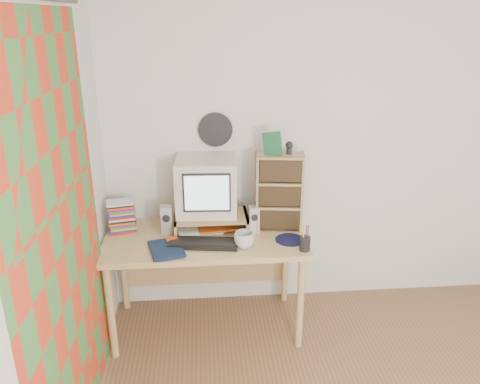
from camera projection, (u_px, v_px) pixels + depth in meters
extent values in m
plane|color=silver|center=(338.00, 150.00, 3.54)|extent=(3.50, 0.00, 3.50)
plane|color=silver|center=(17.00, 285.00, 1.77)|extent=(0.00, 3.50, 3.50)
plane|color=red|center=(64.00, 249.00, 2.26)|extent=(0.00, 2.20, 2.20)
cylinder|color=black|center=(215.00, 130.00, 3.38)|extent=(0.25, 0.02, 0.25)
cube|color=#D5BC73|center=(205.00, 239.00, 3.30)|extent=(1.40, 0.70, 0.04)
cube|color=#D5BC73|center=(205.00, 260.00, 3.73)|extent=(1.33, 0.02, 0.41)
cylinder|color=#D5BC73|center=(111.00, 312.00, 3.11)|extent=(0.05, 0.05, 0.71)
cylinder|color=#D5BC73|center=(300.00, 303.00, 3.21)|extent=(0.05, 0.05, 0.71)
cylinder|color=#D5BC73|center=(124.00, 268.00, 3.65)|extent=(0.05, 0.05, 0.71)
cylinder|color=#D5BC73|center=(285.00, 262.00, 3.75)|extent=(0.05, 0.05, 0.71)
cube|color=tan|center=(176.00, 224.00, 3.35)|extent=(0.02, 0.30, 0.12)
cube|color=tan|center=(246.00, 221.00, 3.39)|extent=(0.02, 0.30, 0.12)
cube|color=tan|center=(211.00, 216.00, 3.35)|extent=(0.52, 0.30, 0.02)
cube|color=beige|center=(206.00, 186.00, 3.32)|extent=(0.44, 0.44, 0.40)
cube|color=silver|center=(167.00, 220.00, 3.29)|extent=(0.08, 0.08, 0.21)
cube|color=silver|center=(254.00, 219.00, 3.33)|extent=(0.08, 0.08, 0.19)
cube|color=black|center=(203.00, 243.00, 3.15)|extent=(0.48, 0.22, 0.03)
cube|color=tan|center=(279.00, 192.00, 3.33)|extent=(0.35, 0.22, 0.56)
imported|color=silver|center=(244.00, 240.00, 3.12)|extent=(0.17, 0.17, 0.11)
imported|color=#11213E|center=(150.00, 250.00, 3.05)|extent=(0.29, 0.25, 0.05)
cylinder|color=black|center=(290.00, 240.00, 3.23)|extent=(0.24, 0.24, 0.00)
cube|color=#C34814|center=(172.00, 240.00, 3.19)|extent=(0.09, 0.07, 0.04)
cube|color=#175231|center=(272.00, 144.00, 3.19)|extent=(0.13, 0.05, 0.16)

